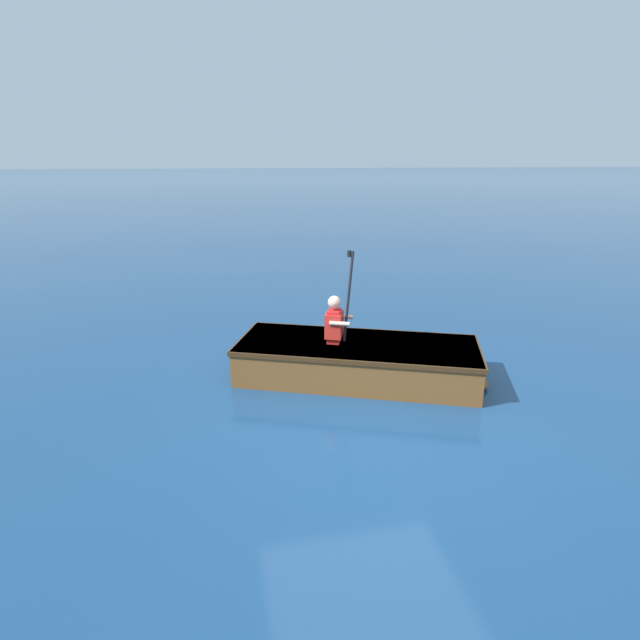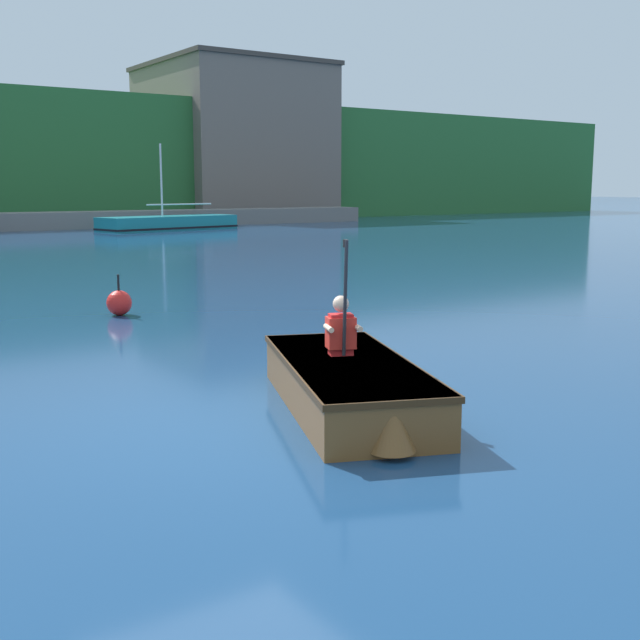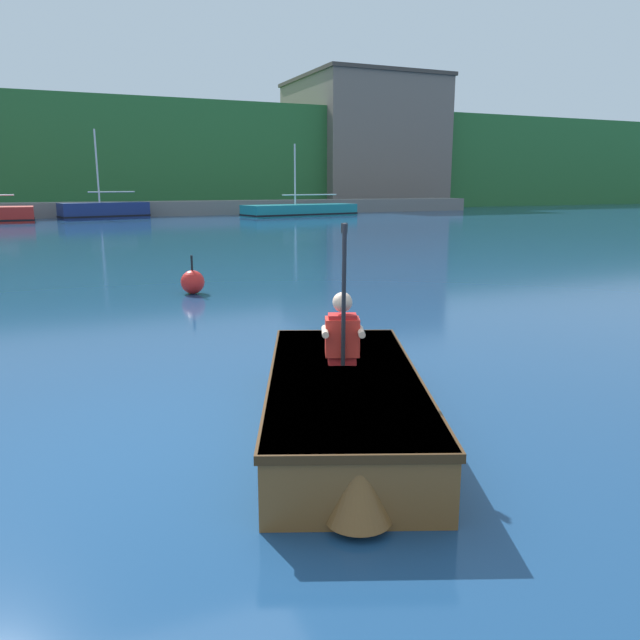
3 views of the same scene
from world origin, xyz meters
The scene contains 3 objects.
ground_plane centered at (0.00, 0.00, 0.00)m, with size 300.00×300.00×0.00m, color navy.
rowboat_foreground centered at (1.29, -0.19, 0.28)m, with size 2.31×3.36×0.50m.
person_paddler centered at (1.42, 0.13, 0.78)m, with size 0.43×0.42×1.21m.
Camera 1 is at (-4.57, 1.58, 2.80)m, focal length 28.00 mm.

